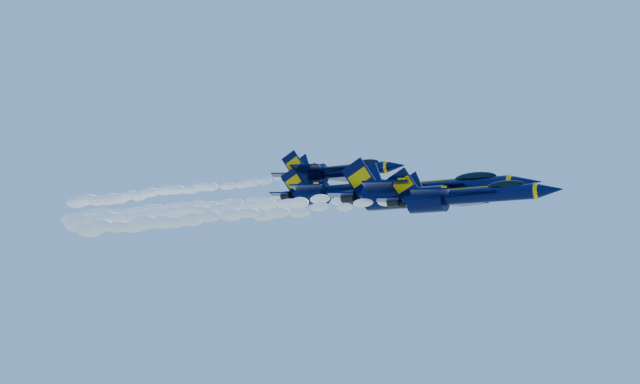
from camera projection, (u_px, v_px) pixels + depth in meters
The scene contains 8 objects.
jet_lead at pixel (461, 196), 62.12m from camera, with size 15.42×12.65×5.73m.
smoke_trail_jet_lead at pixel (216, 218), 75.75m from camera, with size 41.20×1.84×1.66m, color white.
jet_second at pixel (424, 190), 68.83m from camera, with size 19.79×16.23×7.35m.
smoke_trail_jet_second at pixel (193, 213), 83.40m from camera, with size 41.20×2.36×2.13m, color white.
jet_third at pixel (338, 191), 86.23m from camera, with size 17.59×14.43×6.54m.
smoke_trail_jet_third at pixel (164, 209), 100.33m from camera, with size 41.20×2.10×1.89m, color white.
jet_fourth at pixel (335, 172), 89.73m from camera, with size 17.05×13.99×6.34m.
smoke_trail_jet_fourth at pixel (168, 192), 103.71m from camera, with size 41.20×2.04×1.83m, color white.
Camera 1 is at (34.95, -68.44, 140.60)m, focal length 40.00 mm.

